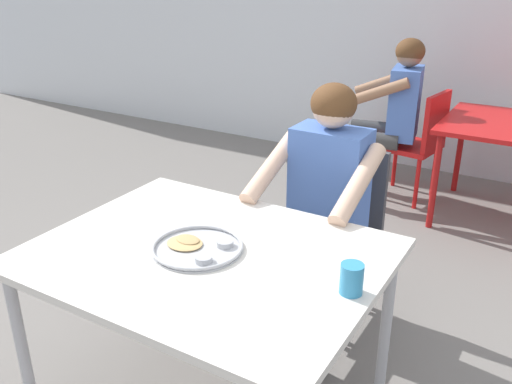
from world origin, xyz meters
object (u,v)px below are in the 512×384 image
(drinking_cup, at_px, (352,278))
(table_background_red, at_px, (504,135))
(chair_foreground, at_px, (338,222))
(chair_red_left, at_px, (419,139))
(diner_foreground, at_px, (321,196))
(table_foreground, at_px, (208,268))
(patron_background, at_px, (391,105))
(thali_tray, at_px, (198,247))

(drinking_cup, xyz_separation_m, table_background_red, (0.11, 2.53, -0.19))
(chair_foreground, relative_size, chair_red_left, 1.03)
(drinking_cup, distance_m, diner_foreground, 0.83)
(table_foreground, height_order, chair_foreground, chair_foreground)
(table_background_red, bearing_deg, diner_foreground, -106.31)
(drinking_cup, bearing_deg, table_foreground, -178.53)
(table_background_red, xyz_separation_m, patron_background, (-0.79, -0.02, 0.10))
(thali_tray, bearing_deg, patron_background, 92.48)
(thali_tray, bearing_deg, table_foreground, 11.85)
(table_foreground, bearing_deg, table_background_red, 75.78)
(table_foreground, relative_size, chair_foreground, 1.42)
(chair_red_left, bearing_deg, chair_foreground, -88.59)
(chair_red_left, bearing_deg, diner_foreground, -88.80)
(table_foreground, relative_size, patron_background, 1.01)
(diner_foreground, bearing_deg, patron_background, 98.12)
(drinking_cup, bearing_deg, diner_foreground, 120.79)
(thali_tray, bearing_deg, chair_red_left, 87.61)
(table_foreground, bearing_deg, thali_tray, -168.15)
(table_background_red, bearing_deg, patron_background, -178.83)
(diner_foreground, bearing_deg, chair_foreground, 89.63)
(drinking_cup, distance_m, chair_red_left, 2.64)
(thali_tray, distance_m, diner_foreground, 0.75)
(table_foreground, height_order, thali_tray, thali_tray)
(diner_foreground, bearing_deg, table_foreground, -98.81)
(table_foreground, height_order, diner_foreground, diner_foreground)
(chair_red_left, height_order, patron_background, patron_background)
(thali_tray, height_order, chair_foreground, chair_foreground)
(table_foreground, bearing_deg, chair_foreground, 83.15)
(chair_red_left, relative_size, patron_background, 0.69)
(table_foreground, relative_size, thali_tray, 3.74)
(table_background_red, xyz_separation_m, chair_red_left, (-0.57, 0.04, -0.14))
(chair_foreground, height_order, diner_foreground, diner_foreground)
(table_background_red, relative_size, chair_red_left, 1.05)
(table_foreground, distance_m, patron_background, 2.53)
(drinking_cup, relative_size, chair_foreground, 0.12)
(table_foreground, xyz_separation_m, chair_foreground, (0.11, 0.95, -0.19))
(chair_foreground, height_order, table_background_red, chair_foreground)
(thali_tray, xyz_separation_m, diner_foreground, (0.15, 0.73, -0.04))
(table_foreground, relative_size, chair_red_left, 1.46)
(drinking_cup, xyz_separation_m, chair_red_left, (-0.46, 2.58, -0.32))
(diner_foreground, relative_size, table_background_red, 1.38)
(thali_tray, distance_m, chair_foreground, 1.00)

